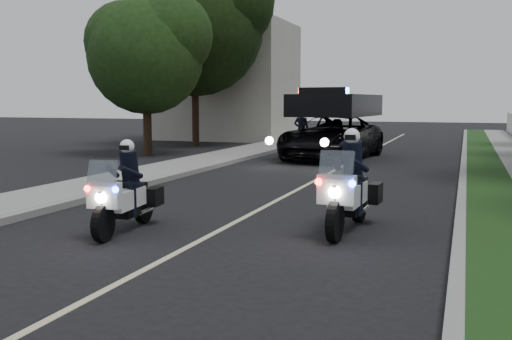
{
  "coord_description": "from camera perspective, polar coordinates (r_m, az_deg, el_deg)",
  "views": [
    {
      "loc": [
        4.13,
        -7.58,
        2.33
      ],
      "look_at": [
        0.32,
        3.02,
        1.0
      ],
      "focal_mm": 40.96,
      "sensor_mm": 36.0,
      "label": 1
    }
  ],
  "objects": [
    {
      "name": "bicycle",
      "position": [
        25.3,
        4.44,
        1.44
      ],
      "size": [
        0.69,
        1.83,
        0.95
      ],
      "primitive_type": "imported",
      "rotation": [
        0.0,
        0.0,
        0.03
      ],
      "color": "black",
      "rests_on": "ground"
    },
    {
      "name": "building_far",
      "position": [
        36.45,
        -3.05,
        8.58
      ],
      "size": [
        8.0,
        6.0,
        7.0
      ],
      "primitive_type": "cube",
      "color": "#A8A396",
      "rests_on": "ground"
    },
    {
      "name": "police_suv",
      "position": [
        23.92,
        7.42,
        1.1
      ],
      "size": [
        3.54,
        6.56,
        3.06
      ],
      "primitive_type": "imported",
      "rotation": [
        0.0,
        0.0,
        -0.1
      ],
      "color": "black",
      "rests_on": "ground"
    },
    {
      "name": "ground",
      "position": [
        8.94,
        -8.59,
        -8.45
      ],
      "size": [
        120.0,
        120.0,
        0.0
      ],
      "primitive_type": "plane",
      "color": "black",
      "rests_on": "ground"
    },
    {
      "name": "cyclist",
      "position": [
        25.3,
        4.44,
        1.44
      ],
      "size": [
        0.69,
        0.51,
        1.79
      ],
      "primitive_type": "imported",
      "rotation": [
        0.0,
        0.0,
        3.27
      ],
      "color": "black",
      "rests_on": "ground"
    },
    {
      "name": "grass_verge",
      "position": [
        17.74,
        21.79,
        -1.04
      ],
      "size": [
        1.2,
        60.0,
        0.16
      ],
      "primitive_type": "cube",
      "color": "#193814",
      "rests_on": "ground"
    },
    {
      "name": "police_moto_right",
      "position": [
        10.73,
        8.99,
        -5.89
      ],
      "size": [
        0.87,
        2.22,
        1.85
      ],
      "primitive_type": null,
      "rotation": [
        0.0,
        0.0,
        -0.05
      ],
      "color": "silver",
      "rests_on": "ground"
    },
    {
      "name": "curb_left",
      "position": [
        19.54,
        -5.26,
        0.09
      ],
      "size": [
        0.2,
        60.0,
        0.15
      ],
      "primitive_type": "cube",
      "color": "gray",
      "rests_on": "ground"
    },
    {
      "name": "sidewalk_left",
      "position": [
        20.03,
        -8.11,
        0.22
      ],
      "size": [
        2.0,
        60.0,
        0.16
      ],
      "primitive_type": "cube",
      "color": "gray",
      "rests_on": "ground"
    },
    {
      "name": "tree_left_far",
      "position": [
        30.8,
        -5.89,
        2.38
      ],
      "size": [
        9.47,
        9.47,
        11.88
      ],
      "primitive_type": null,
      "rotation": [
        0.0,
        0.0,
        0.43
      ],
      "color": "black",
      "rests_on": "ground"
    },
    {
      "name": "police_moto_left",
      "position": [
        10.82,
        -12.59,
        -5.87
      ],
      "size": [
        0.9,
        2.02,
        1.66
      ],
      "primitive_type": null,
      "rotation": [
        0.0,
        0.0,
        0.11
      ],
      "color": "silver",
      "rests_on": "ground"
    },
    {
      "name": "lane_marking",
      "position": [
        18.21,
        6.52,
        -0.64
      ],
      "size": [
        0.12,
        50.0,
        0.01
      ],
      "primitive_type": "cube",
      "color": "#BFB78C",
      "rests_on": "ground"
    },
    {
      "name": "tree_left_near",
      "position": [
        25.63,
        -10.5,
        1.42
      ],
      "size": [
        5.54,
        5.54,
        8.18
      ],
      "primitive_type": null,
      "rotation": [
        0.0,
        0.0,
        0.14
      ],
      "color": "#1D3913",
      "rests_on": "ground"
    },
    {
      "name": "curb_right",
      "position": [
        17.72,
        19.53,
        -0.96
      ],
      "size": [
        0.2,
        60.0,
        0.15
      ],
      "primitive_type": "cube",
      "color": "gray",
      "rests_on": "ground"
    }
  ]
}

